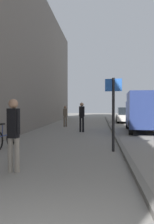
{
  "coord_description": "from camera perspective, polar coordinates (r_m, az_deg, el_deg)",
  "views": [
    {
      "loc": [
        0.73,
        -2.08,
        1.63
      ],
      "look_at": [
        -0.69,
        13.84,
        1.21
      ],
      "focal_mm": 40.15,
      "sensor_mm": 36.0,
      "label": 1
    }
  ],
  "objects": [
    {
      "name": "pedestrian_mid_block",
      "position": [
        6.27,
        -14.28,
        -4.01
      ],
      "size": [
        0.35,
        0.24,
        1.79
      ],
      "rotation": [
        0.0,
        0.0,
        2.95
      ],
      "color": "gray",
      "rests_on": "ground_plane"
    },
    {
      "name": "bicycle_leaning",
      "position": [
        9.76,
        -16.12,
        -5.9
      ],
      "size": [
        0.21,
        1.77,
        0.98
      ],
      "rotation": [
        0.0,
        0.0,
        -0.09
      ],
      "color": "black",
      "rests_on": "ground_plane"
    },
    {
      "name": "kerb_strip",
      "position": [
        14.2,
        8.52,
        -4.86
      ],
      "size": [
        0.16,
        40.0,
        0.12
      ],
      "primitive_type": "cube",
      "color": "#615F5B",
      "rests_on": "ground_plane"
    },
    {
      "name": "pedestrian_main_foreground",
      "position": [
        15.32,
        1.09,
        -0.69
      ],
      "size": [
        0.35,
        0.26,
        1.81
      ],
      "rotation": [
        0.0,
        0.0,
        -0.29
      ],
      "color": "black",
      "rests_on": "ground_plane"
    },
    {
      "name": "street_sign_post",
      "position": [
        8.93,
        8.28,
        0.95
      ],
      "size": [
        0.59,
        0.17,
        2.6
      ],
      "rotation": [
        0.0,
        0.0,
        2.9
      ],
      "color": "black",
      "rests_on": "ground_plane"
    },
    {
      "name": "pedestrian_far_crossing",
      "position": [
        19.16,
        -2.7,
        -0.61
      ],
      "size": [
        0.32,
        0.21,
        1.6
      ],
      "rotation": [
        0.0,
        0.0,
        0.16
      ],
      "color": "brown",
      "rests_on": "ground_plane"
    },
    {
      "name": "delivery_van",
      "position": [
        16.07,
        15.13,
        0.27
      ],
      "size": [
        2.44,
        5.51,
        2.42
      ],
      "rotation": [
        0.0,
        0.0,
        -0.07
      ],
      "color": "navy",
      "rests_on": "ground_plane"
    },
    {
      "name": "parked_car",
      "position": [
        24.41,
        11.07,
        -0.68
      ],
      "size": [
        1.97,
        4.26,
        1.45
      ],
      "rotation": [
        0.0,
        0.0,
        -0.04
      ],
      "color": "silver",
      "rests_on": "ground_plane"
    },
    {
      "name": "ground_plane",
      "position": [
        14.2,
        2.12,
        -5.09
      ],
      "size": [
        80.0,
        80.0,
        0.0
      ],
      "primitive_type": "plane",
      "color": "gray"
    }
  ]
}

